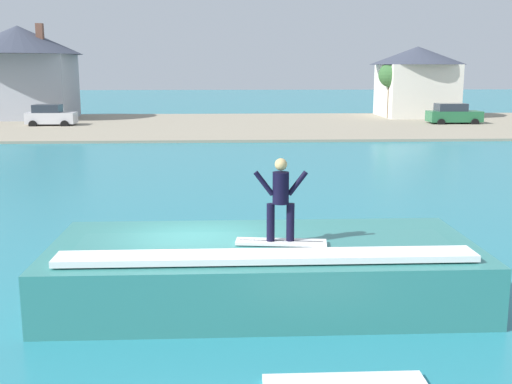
% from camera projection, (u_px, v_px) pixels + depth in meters
% --- Properties ---
extents(ground_plane, '(260.00, 260.00, 0.00)m').
position_uv_depth(ground_plane, '(196.00, 292.00, 13.59)').
color(ground_plane, teal).
extents(wave_crest, '(8.75, 3.98, 1.36)m').
position_uv_depth(wave_crest, '(263.00, 269.00, 13.12)').
color(wave_crest, '#317C76').
rests_on(wave_crest, ground_plane).
extents(surfboard, '(1.83, 0.63, 0.06)m').
position_uv_depth(surfboard, '(281.00, 242.00, 12.41)').
color(surfboard, white).
rests_on(surfboard, wave_crest).
extents(surfer, '(1.06, 0.32, 1.64)m').
position_uv_depth(surfer, '(281.00, 195.00, 12.22)').
color(surfer, black).
rests_on(surfer, surfboard).
extents(shoreline_bank, '(120.00, 24.16, 0.17)m').
position_uv_depth(shoreline_bank, '(218.00, 125.00, 52.66)').
color(shoreline_bank, gray).
rests_on(shoreline_bank, ground_plane).
extents(car_near_shore, '(3.89, 2.16, 1.86)m').
position_uv_depth(car_near_shore, '(51.00, 116.00, 51.33)').
color(car_near_shore, silver).
rests_on(car_near_shore, ground_plane).
extents(car_far_shore, '(4.39, 2.22, 1.86)m').
position_uv_depth(car_far_shore, '(453.00, 114.00, 53.08)').
color(car_far_shore, '#23663D').
rests_on(car_far_shore, ground_plane).
extents(house_with_chimney, '(11.36, 11.36, 8.68)m').
position_uv_depth(house_with_chimney, '(20.00, 65.00, 57.39)').
color(house_with_chimney, '#9EA3AD').
rests_on(house_with_chimney, ground_plane).
extents(house_gabled_white, '(9.10, 9.10, 6.80)m').
position_uv_depth(house_gabled_white, '(417.00, 78.00, 60.30)').
color(house_gabled_white, silver).
rests_on(house_gabled_white, ground_plane).
extents(tree_tall_bare, '(2.05, 2.05, 5.47)m').
position_uv_depth(tree_tall_bare, '(429.00, 73.00, 59.18)').
color(tree_tall_bare, brown).
rests_on(tree_tall_bare, ground_plane).
extents(tree_short_bushy, '(2.32, 2.32, 5.33)m').
position_uv_depth(tree_short_bushy, '(391.00, 76.00, 58.03)').
color(tree_short_bushy, brown).
rests_on(tree_short_bushy, ground_plane).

